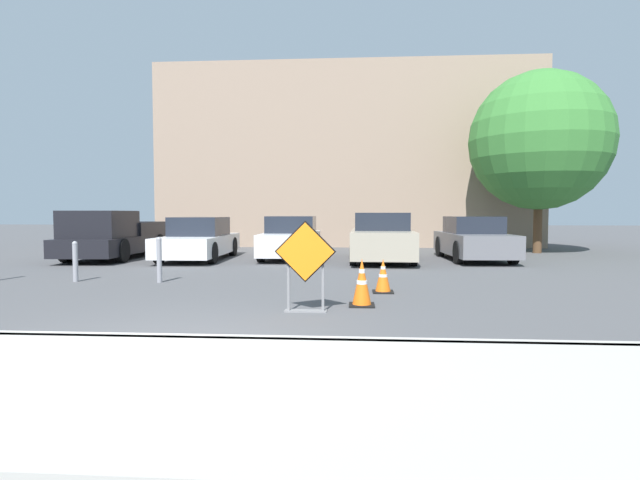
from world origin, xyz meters
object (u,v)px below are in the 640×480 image
at_px(traffic_cone_nearest, 362,283).
at_px(parked_car_second, 291,239).
at_px(road_closed_sign, 305,261).
at_px(parked_car_third, 382,238).
at_px(bollard_second, 75,260).
at_px(parked_car_fourth, 473,240).
at_px(bollard_nearest, 159,258).
at_px(parked_car_nearest, 199,240).
at_px(traffic_cone_second, 383,276).
at_px(pickup_truck, 112,237).

relative_size(traffic_cone_nearest, parked_car_second, 0.18).
bearing_deg(road_closed_sign, parked_car_third, 79.09).
distance_m(traffic_cone_nearest, bollard_second, 6.80).
height_order(traffic_cone_nearest, parked_car_fourth, parked_car_fourth).
bearing_deg(bollard_nearest, parked_car_nearest, 98.71).
bearing_deg(bollard_nearest, traffic_cone_nearest, -29.29).
relative_size(traffic_cone_nearest, bollard_second, 0.87).
bearing_deg(traffic_cone_nearest, traffic_cone_second, 73.19).
bearing_deg(bollard_nearest, parked_car_second, 70.39).
distance_m(road_closed_sign, bollard_nearest, 4.69).
distance_m(road_closed_sign, parked_car_fourth, 10.03).
bearing_deg(bollard_nearest, road_closed_sign, -40.88).
bearing_deg(parked_car_fourth, parked_car_third, 7.42).
bearing_deg(parked_car_second, traffic_cone_nearest, 103.60).
distance_m(traffic_cone_second, parked_car_fourth, 7.66).
height_order(parked_car_nearest, bollard_nearest, parked_car_nearest).
relative_size(traffic_cone_second, pickup_truck, 0.12).
bearing_deg(bollard_second, parked_car_fourth, 30.10).
height_order(pickup_truck, parked_car_second, pickup_truck).
height_order(parked_car_second, bollard_nearest, parked_car_second).
relative_size(parked_car_second, bollard_second, 4.78).
height_order(pickup_truck, parked_car_fourth, pickup_truck).
height_order(traffic_cone_nearest, parked_car_nearest, parked_car_nearest).
xyz_separation_m(pickup_truck, bollard_second, (1.89, -5.46, -0.24)).
bearing_deg(parked_car_nearest, traffic_cone_nearest, 121.72).
xyz_separation_m(road_closed_sign, parked_car_second, (-1.38, 9.12, -0.13)).
distance_m(bollard_nearest, bollard_second, 1.92).
bearing_deg(parked_car_second, traffic_cone_second, 109.44).
height_order(parked_car_third, parked_car_fourth, parked_car_third).
distance_m(parked_car_third, parked_car_fourth, 3.04).
bearing_deg(parked_car_fourth, pickup_truck, -0.36).
bearing_deg(parked_car_third, traffic_cone_second, 88.58).
relative_size(road_closed_sign, parked_car_second, 0.33).
relative_size(traffic_cone_second, parked_car_third, 0.14).
relative_size(parked_car_nearest, parked_car_fourth, 1.07).
distance_m(parked_car_fourth, bollard_second, 11.64).
distance_m(road_closed_sign, bollard_second, 6.27).
relative_size(road_closed_sign, parked_car_fourth, 0.33).
bearing_deg(parked_car_second, bollard_second, 54.83).
height_order(pickup_truck, bollard_nearest, pickup_truck).
bearing_deg(traffic_cone_second, bollard_nearest, 167.62).
xyz_separation_m(traffic_cone_nearest, parked_car_second, (-2.26, 8.53, 0.28)).
xyz_separation_m(road_closed_sign, traffic_cone_nearest, (0.88, 0.59, -0.41)).
distance_m(traffic_cone_nearest, bollard_nearest, 5.06).
xyz_separation_m(traffic_cone_second, pickup_truck, (-8.66, 6.52, 0.40)).
xyz_separation_m(parked_car_second, parked_car_fourth, (5.99, -0.22, 0.00)).
bearing_deg(pickup_truck, parked_car_nearest, 177.31).
distance_m(traffic_cone_second, parked_car_nearest, 8.67).
relative_size(parked_car_second, bollard_nearest, 4.31).
height_order(traffic_cone_nearest, pickup_truck, pickup_truck).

